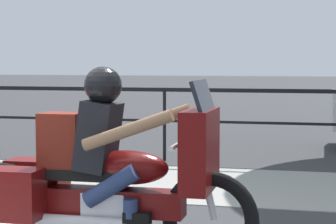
{
  "coord_description": "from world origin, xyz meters",
  "views": [
    {
      "loc": [
        2.37,
        -4.56,
        1.55
      ],
      "look_at": [
        0.96,
        1.35,
        1.07
      ],
      "focal_mm": 70.0,
      "sensor_mm": 36.0,
      "label": 1
    }
  ],
  "objects": [
    {
      "name": "motorcycle",
      "position": [
        0.72,
        0.15,
        0.67
      ],
      "size": [
        2.4,
        0.76,
        1.5
      ],
      "rotation": [
        0.0,
        0.0,
        0.0
      ],
      "color": "black",
      "rests_on": "ground"
    },
    {
      "name": "fence_railing",
      "position": [
        0.0,
        5.15,
        0.89
      ],
      "size": [
        36.0,
        0.05,
        1.13
      ],
      "color": "black",
      "rests_on": "ground"
    },
    {
      "name": "sidewalk_band",
      "position": [
        0.0,
        3.4,
        0.01
      ],
      "size": [
        44.0,
        2.4,
        0.01
      ],
      "primitive_type": "cube",
      "color": "#99968E",
      "rests_on": "ground"
    }
  ]
}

